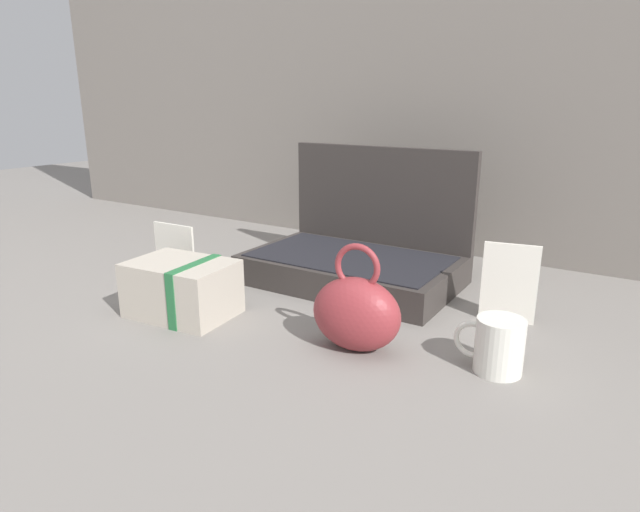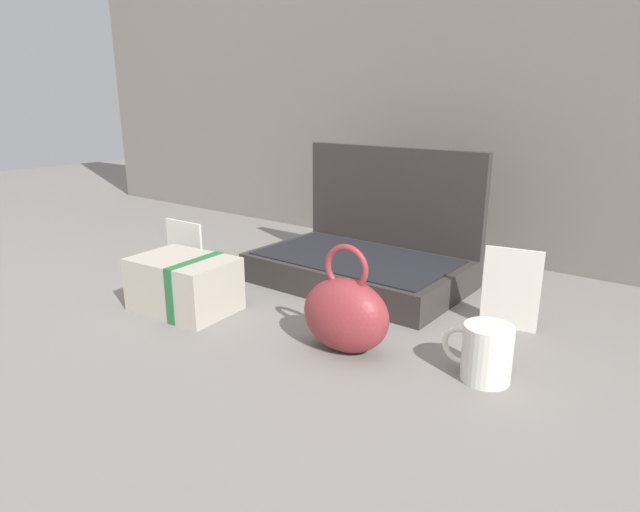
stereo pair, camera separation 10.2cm
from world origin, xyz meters
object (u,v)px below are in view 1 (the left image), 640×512
(open_suitcase, at_px, (358,253))
(teal_pouch_handbag, at_px, (356,313))
(info_card_left, at_px, (175,255))
(poster_card_right, at_px, (509,283))
(coffee_mug, at_px, (498,345))
(cream_toiletry_bag, at_px, (183,289))

(open_suitcase, xyz_separation_m, teal_pouch_handbag, (0.18, -0.34, 0.00))
(info_card_left, distance_m, poster_card_right, 0.75)
(open_suitcase, height_order, teal_pouch_handbag, open_suitcase)
(info_card_left, bearing_deg, coffee_mug, -3.55)
(teal_pouch_handbag, relative_size, coffee_mug, 1.70)
(open_suitcase, relative_size, poster_card_right, 3.06)
(cream_toiletry_bag, distance_m, info_card_left, 0.20)
(coffee_mug, bearing_deg, poster_card_right, 99.89)
(open_suitcase, distance_m, coffee_mug, 0.51)
(info_card_left, height_order, poster_card_right, poster_card_right)
(open_suitcase, relative_size, coffee_mug, 4.28)
(coffee_mug, relative_size, poster_card_right, 0.71)
(coffee_mug, bearing_deg, open_suitcase, 144.82)
(open_suitcase, height_order, info_card_left, open_suitcase)
(open_suitcase, distance_m, cream_toiletry_bag, 0.44)
(teal_pouch_handbag, distance_m, cream_toiletry_bag, 0.38)
(cream_toiletry_bag, height_order, info_card_left, info_card_left)
(cream_toiletry_bag, relative_size, poster_card_right, 1.37)
(teal_pouch_handbag, relative_size, cream_toiletry_bag, 0.89)
(coffee_mug, relative_size, info_card_left, 0.77)
(teal_pouch_handbag, relative_size, info_card_left, 1.31)
(coffee_mug, height_order, poster_card_right, poster_card_right)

